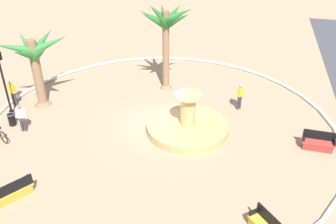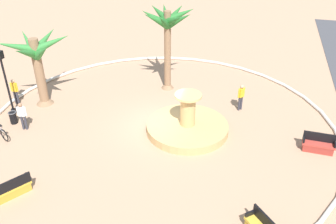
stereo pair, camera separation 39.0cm
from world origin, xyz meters
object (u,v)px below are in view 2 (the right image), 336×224
(fountain, at_px, (187,126))
(person_pedestrian_stroll, at_px, (241,96))
(trash_bin, at_px, (13,117))
(bicycle_red_frame, at_px, (0,132))
(person_cyclist_photo, at_px, (15,90))
(lamppost, at_px, (5,77))
(person_cyclist_helmet, at_px, (22,115))
(palm_tree_by_curb, at_px, (37,58))
(palm_tree_near_fountain, at_px, (168,27))
(bench_north, at_px, (13,189))
(bench_west, at_px, (318,146))

(fountain, bearing_deg, person_pedestrian_stroll, 139.93)
(trash_bin, height_order, person_pedestrian_stroll, person_pedestrian_stroll)
(bicycle_red_frame, xyz_separation_m, person_pedestrian_stroll, (-6.29, 12.32, 0.56))
(fountain, height_order, person_cyclist_photo, fountain)
(lamppost, bearing_deg, person_cyclist_helmet, 50.91)
(fountain, xyz_separation_m, bicycle_red_frame, (3.17, -9.70, 0.06))
(lamppost, height_order, bicycle_red_frame, lamppost)
(palm_tree_by_curb, bearing_deg, trash_bin, -11.73)
(fountain, height_order, trash_bin, fountain)
(bicycle_red_frame, bearing_deg, palm_tree_by_curb, 174.98)
(palm_tree_near_fountain, xyz_separation_m, person_pedestrian_stroll, (1.74, 5.03, -3.33))
(bicycle_red_frame, bearing_deg, trash_bin, -173.23)
(bench_north, height_order, lamppost, lamppost)
(trash_bin, height_order, bicycle_red_frame, bicycle_red_frame)
(palm_tree_near_fountain, relative_size, palm_tree_by_curb, 1.23)
(fountain, height_order, palm_tree_near_fountain, palm_tree_near_fountain)
(palm_tree_by_curb, distance_m, person_cyclist_helmet, 3.68)
(trash_bin, distance_m, person_pedestrian_stroll, 13.40)
(bicycle_red_frame, bearing_deg, bench_west, 100.35)
(lamppost, relative_size, person_cyclist_photo, 2.46)
(fountain, distance_m, bench_west, 6.87)
(palm_tree_near_fountain, distance_m, person_pedestrian_stroll, 6.28)
(palm_tree_by_curb, xyz_separation_m, bicycle_red_frame, (4.01, -0.35, -2.72))
(bench_north, height_order, person_cyclist_helmet, person_cyclist_helmet)
(trash_bin, distance_m, person_cyclist_helmet, 1.20)
(bicycle_red_frame, bearing_deg, lamppost, -160.73)
(lamppost, distance_m, person_cyclist_helmet, 2.61)
(palm_tree_by_curb, relative_size, person_cyclist_photo, 2.69)
(bench_north, bearing_deg, fountain, 137.46)
(lamppost, bearing_deg, bicycle_red_frame, 19.27)
(fountain, bearing_deg, bench_west, 88.79)
(bench_north, xyz_separation_m, person_cyclist_helmet, (-4.79, -2.56, 0.59))
(bicycle_red_frame, distance_m, person_cyclist_photo, 3.80)
(person_cyclist_helmet, relative_size, person_pedestrian_stroll, 0.99)
(lamppost, distance_m, bicycle_red_frame, 3.28)
(trash_bin, bearing_deg, fountain, 99.77)
(bench_west, relative_size, person_pedestrian_stroll, 0.96)
(palm_tree_by_curb, relative_size, bicycle_red_frame, 2.85)
(bench_north, xyz_separation_m, lamppost, (-6.14, -4.22, 2.08))
(lamppost, bearing_deg, palm_tree_by_curb, 142.92)
(lamppost, xyz_separation_m, person_cyclist_photo, (-1.09, -0.48, -1.48))
(palm_tree_near_fountain, xyz_separation_m, lamppost, (5.61, -8.14, -1.86))
(bench_west, bearing_deg, person_pedestrian_stroll, -127.58)
(person_pedestrian_stroll, bearing_deg, person_cyclist_photo, -78.51)
(bench_west, height_order, person_cyclist_helmet, person_cyclist_helmet)
(palm_tree_by_curb, xyz_separation_m, person_cyclist_helmet, (2.94, 0.46, -2.16))
(fountain, relative_size, bench_north, 2.83)
(palm_tree_near_fountain, bearing_deg, palm_tree_by_curb, -59.88)
(bench_west, relative_size, bench_north, 1.01)
(bench_north, distance_m, person_cyclist_photo, 8.65)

